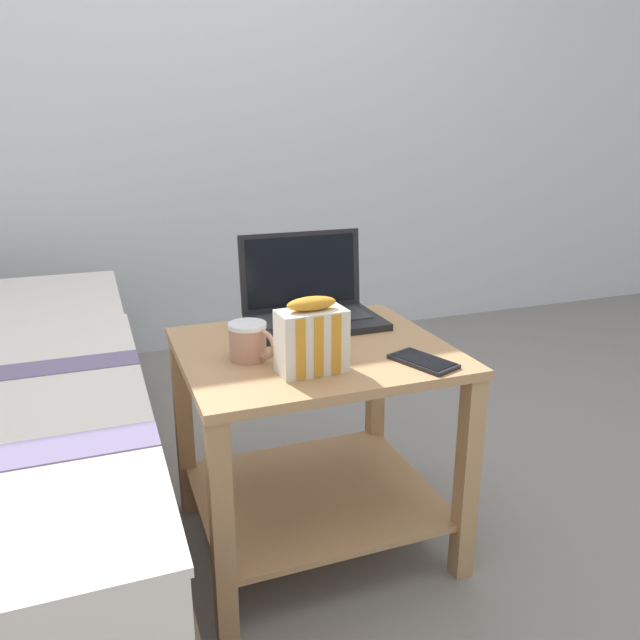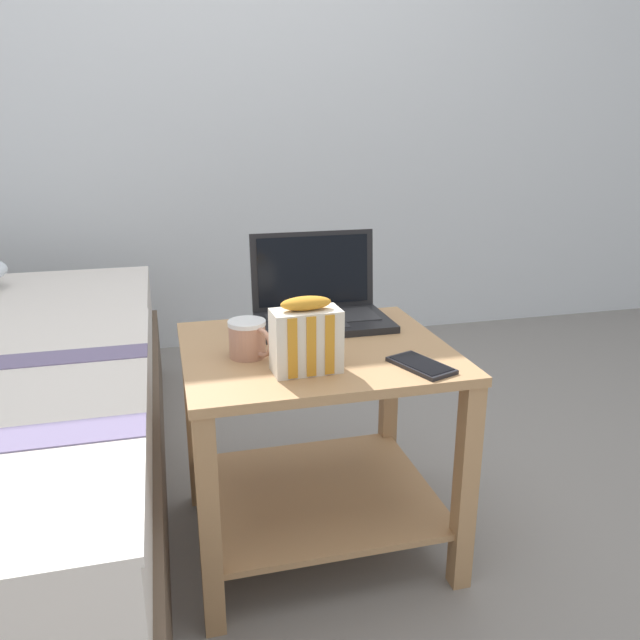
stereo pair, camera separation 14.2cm
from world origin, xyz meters
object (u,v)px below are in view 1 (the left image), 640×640
Objects in this scene: snack_bag at (312,338)px; cell_phone at (423,361)px; mug_front_left at (249,339)px; laptop at (311,305)px.

cell_phone is (0.25, -0.04, -0.07)m from snack_bag.
mug_front_left is 0.68× the size of snack_bag.
mug_front_left is 0.16m from snack_bag.
mug_front_left is 0.39m from cell_phone.
laptop is 0.31m from mug_front_left.
snack_bag is 1.00× the size of cell_phone.
laptop is 3.04× the size of mug_front_left.
cell_phone is at bearing -9.62° from snack_bag.
mug_front_left is (-0.22, -0.21, 0.00)m from laptop.
cell_phone is at bearing -70.70° from laptop.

